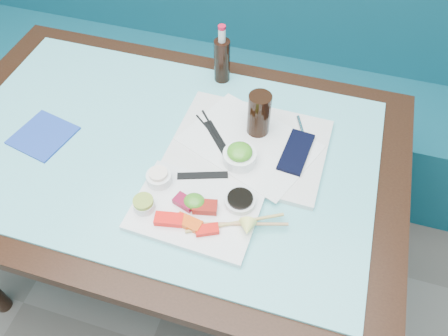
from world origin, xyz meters
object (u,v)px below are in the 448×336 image
(seaweed_bowl, at_px, (239,157))
(dining_table, at_px, (165,168))
(serving_tray, at_px, (249,145))
(blue_napkin, at_px, (43,135))
(booth_bench, at_px, (237,73))
(cola_glass, at_px, (259,114))
(sashimi_plate, at_px, (195,210))
(cola_bottle_body, at_px, (222,61))

(seaweed_bowl, bearing_deg, dining_table, -179.43)
(serving_tray, relative_size, seaweed_bowl, 4.69)
(dining_table, height_order, blue_napkin, blue_napkin)
(dining_table, xyz_separation_m, blue_napkin, (-0.36, -0.06, 0.09))
(booth_bench, bearing_deg, cola_glass, -70.42)
(sashimi_plate, xyz_separation_m, serving_tray, (0.08, 0.26, -0.00))
(dining_table, xyz_separation_m, serving_tray, (0.24, 0.08, 0.10))
(sashimi_plate, bearing_deg, dining_table, 135.15)
(serving_tray, relative_size, cola_bottle_body, 2.95)
(cola_bottle_body, bearing_deg, sashimi_plate, -80.63)
(sashimi_plate, xyz_separation_m, cola_bottle_body, (-0.09, 0.52, 0.07))
(cola_glass, relative_size, blue_napkin, 0.87)
(cola_bottle_body, distance_m, blue_napkin, 0.59)
(sashimi_plate, relative_size, seaweed_bowl, 3.43)
(booth_bench, bearing_deg, serving_tray, -72.42)
(sashimi_plate, bearing_deg, booth_bench, 101.76)
(booth_bench, xyz_separation_m, serving_tray, (0.24, -0.76, 0.39))
(booth_bench, xyz_separation_m, cola_bottle_body, (0.08, -0.50, 0.46))
(serving_tray, bearing_deg, booth_bench, 108.85)
(seaweed_bowl, bearing_deg, sashimi_plate, -110.33)
(seaweed_bowl, bearing_deg, serving_tray, 82.41)
(booth_bench, xyz_separation_m, sashimi_plate, (0.16, -1.02, 0.39))
(sashimi_plate, bearing_deg, cola_glass, 76.95)
(dining_table, height_order, cola_glass, cola_glass)
(booth_bench, height_order, blue_napkin, booth_bench)
(sashimi_plate, bearing_deg, blue_napkin, 169.37)
(booth_bench, height_order, seaweed_bowl, booth_bench)
(serving_tray, xyz_separation_m, blue_napkin, (-0.60, -0.13, -0.01))
(booth_bench, distance_m, cola_glass, 0.88)
(cola_bottle_body, height_order, blue_napkin, cola_bottle_body)
(dining_table, distance_m, cola_bottle_body, 0.39)
(sashimi_plate, bearing_deg, cola_bottle_body, 101.97)
(serving_tray, bearing_deg, dining_table, -160.98)
(cola_glass, xyz_separation_m, blue_napkin, (-0.61, -0.19, -0.08))
(serving_tray, height_order, seaweed_bowl, seaweed_bowl)
(seaweed_bowl, xyz_separation_m, cola_glass, (0.02, 0.13, 0.05))
(seaweed_bowl, distance_m, blue_napkin, 0.59)
(cola_bottle_body, bearing_deg, seaweed_bowl, -65.82)
(booth_bench, distance_m, serving_tray, 0.89)
(serving_tray, distance_m, cola_glass, 0.09)
(serving_tray, height_order, cola_bottle_body, cola_bottle_body)
(serving_tray, height_order, blue_napkin, serving_tray)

